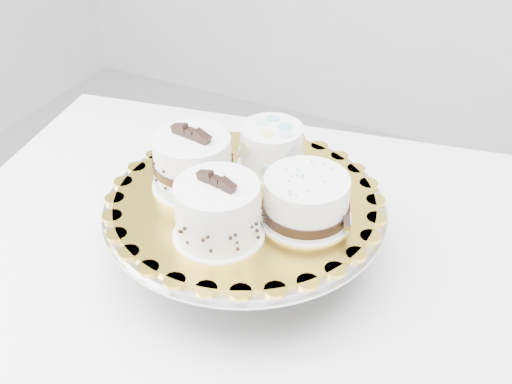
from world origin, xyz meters
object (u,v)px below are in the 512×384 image
at_px(table, 290,288).
at_px(cake_ribbon, 307,200).
at_px(cake_swirl, 218,212).
at_px(cake_board, 245,200).
at_px(cake_banded, 193,164).
at_px(cake_dots, 271,147).
at_px(cake_stand, 245,220).

bearing_deg(table, cake_ribbon, -64.20).
xyz_separation_m(table, cake_swirl, (-0.05, -0.14, 0.24)).
relative_size(cake_board, cake_swirl, 2.91).
bearing_deg(cake_board, cake_ribbon, -2.43).
xyz_separation_m(cake_banded, cake_dots, (0.08, 0.09, -0.00)).
relative_size(cake_swirl, cake_ribbon, 0.85).
height_order(cake_stand, cake_banded, cake_banded).
xyz_separation_m(cake_stand, cake_board, (0.00, 0.00, 0.04)).
distance_m(cake_swirl, cake_ribbon, 0.12).
height_order(cake_stand, cake_ribbon, cake_ribbon).
relative_size(table, cake_board, 3.38).
distance_m(cake_board, cake_ribbon, 0.10).
bearing_deg(cake_banded, table, 31.97).
relative_size(cake_banded, cake_ribbon, 0.84).
bearing_deg(cake_board, cake_dots, 90.86).
bearing_deg(cake_board, table, 45.12).
bearing_deg(cake_stand, cake_banded, -177.28).
height_order(cake_board, cake_ribbon, cake_ribbon).
distance_m(cake_stand, cake_board, 0.04).
height_order(table, cake_ribbon, cake_ribbon).
distance_m(cake_banded, cake_ribbon, 0.18).
xyz_separation_m(cake_board, cake_ribbon, (0.10, -0.00, 0.03)).
xyz_separation_m(cake_swirl, cake_ribbon, (0.09, 0.08, -0.01)).
relative_size(table, cake_banded, 9.98).
bearing_deg(cake_banded, cake_swirl, -34.96).
bearing_deg(cake_stand, cake_swirl, -85.81).
height_order(cake_stand, cake_swirl, cake_swirl).
bearing_deg(cake_stand, cake_board, 0.00).
bearing_deg(cake_swirl, cake_stand, 105.03).
distance_m(cake_board, cake_swirl, 0.10).
bearing_deg(table, cake_swirl, -118.70).
relative_size(cake_swirl, cake_dots, 1.11).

